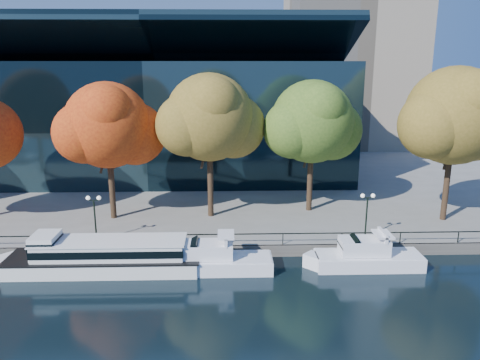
{
  "coord_description": "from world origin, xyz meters",
  "views": [
    {
      "loc": [
        5.31,
        -33.55,
        16.05
      ],
      "look_at": [
        6.52,
        8.0,
        5.42
      ],
      "focal_mm": 35.0,
      "sensor_mm": 36.0,
      "label": 1
    }
  ],
  "objects_px": {
    "tour_boat": "(99,255)",
    "tree_2": "(109,127)",
    "cruiser_far": "(363,256)",
    "tree_3": "(211,119)",
    "lamp_2": "(367,205)",
    "lamp_1": "(94,208)",
    "tree_5": "(456,118)",
    "tree_4": "(314,124)",
    "cruiser_near": "(206,259)"
  },
  "relations": [
    {
      "from": "cruiser_far",
      "to": "lamp_1",
      "type": "height_order",
      "value": "lamp_1"
    },
    {
      "from": "cruiser_far",
      "to": "lamp_2",
      "type": "distance_m",
      "value": 5.02
    },
    {
      "from": "tree_2",
      "to": "tree_4",
      "type": "xyz_separation_m",
      "value": [
        19.71,
        1.92,
        0.01
      ]
    },
    {
      "from": "tree_2",
      "to": "tree_4",
      "type": "bearing_deg",
      "value": 5.57
    },
    {
      "from": "tour_boat",
      "to": "lamp_1",
      "type": "height_order",
      "value": "lamp_1"
    },
    {
      "from": "cruiser_near",
      "to": "tree_5",
      "type": "height_order",
      "value": "tree_5"
    },
    {
      "from": "tree_3",
      "to": "tree_4",
      "type": "xyz_separation_m",
      "value": [
        10.13,
        1.55,
        -0.64
      ]
    },
    {
      "from": "tour_boat",
      "to": "tree_5",
      "type": "distance_m",
      "value": 33.84
    },
    {
      "from": "tree_2",
      "to": "lamp_1",
      "type": "relative_size",
      "value": 3.28
    },
    {
      "from": "cruiser_near",
      "to": "tree_4",
      "type": "distance_m",
      "value": 18.29
    },
    {
      "from": "tree_4",
      "to": "lamp_1",
      "type": "distance_m",
      "value": 22.3
    },
    {
      "from": "tree_3",
      "to": "lamp_1",
      "type": "xyz_separation_m",
      "value": [
        -9.79,
        -6.46,
        -6.65
      ]
    },
    {
      "from": "tour_boat",
      "to": "tree_4",
      "type": "relative_size",
      "value": 1.23
    },
    {
      "from": "cruiser_far",
      "to": "tree_4",
      "type": "height_order",
      "value": "tree_4"
    },
    {
      "from": "cruiser_far",
      "to": "tree_2",
      "type": "relative_size",
      "value": 0.71
    },
    {
      "from": "tour_boat",
      "to": "lamp_2",
      "type": "bearing_deg",
      "value": 9.85
    },
    {
      "from": "tree_2",
      "to": "cruiser_far",
      "type": "bearing_deg",
      "value": -24.41
    },
    {
      "from": "cruiser_far",
      "to": "tree_3",
      "type": "distance_m",
      "value": 18.71
    },
    {
      "from": "tree_2",
      "to": "lamp_1",
      "type": "distance_m",
      "value": 8.56
    },
    {
      "from": "cruiser_far",
      "to": "lamp_1",
      "type": "xyz_separation_m",
      "value": [
        -22.09,
        3.83,
        3.0
      ]
    },
    {
      "from": "tree_5",
      "to": "tree_4",
      "type": "bearing_deg",
      "value": 165.06
    },
    {
      "from": "tour_boat",
      "to": "tree_2",
      "type": "bearing_deg",
      "value": 95.75
    },
    {
      "from": "tree_3",
      "to": "lamp_2",
      "type": "xyz_separation_m",
      "value": [
        13.51,
        -6.46,
        -6.65
      ]
    },
    {
      "from": "lamp_2",
      "to": "tour_boat",
      "type": "bearing_deg",
      "value": -170.15
    },
    {
      "from": "tree_2",
      "to": "lamp_1",
      "type": "xyz_separation_m",
      "value": [
        -0.22,
        -6.09,
        -6.01
      ]
    },
    {
      "from": "lamp_2",
      "to": "tree_2",
      "type": "bearing_deg",
      "value": 165.22
    },
    {
      "from": "cruiser_far",
      "to": "tree_3",
      "type": "xyz_separation_m",
      "value": [
        -12.29,
        10.29,
        9.66
      ]
    },
    {
      "from": "tree_4",
      "to": "lamp_1",
      "type": "height_order",
      "value": "tree_4"
    },
    {
      "from": "lamp_1",
      "to": "lamp_2",
      "type": "relative_size",
      "value": 1.0
    },
    {
      "from": "tree_4",
      "to": "tree_5",
      "type": "bearing_deg",
      "value": -14.94
    },
    {
      "from": "tour_boat",
      "to": "lamp_1",
      "type": "xyz_separation_m",
      "value": [
        -1.22,
        3.83,
        2.66
      ]
    },
    {
      "from": "cruiser_far",
      "to": "tree_3",
      "type": "relative_size",
      "value": 0.67
    },
    {
      "from": "tour_boat",
      "to": "tree_2",
      "type": "relative_size",
      "value": 1.23
    },
    {
      "from": "cruiser_near",
      "to": "lamp_1",
      "type": "height_order",
      "value": "lamp_1"
    },
    {
      "from": "tree_4",
      "to": "tree_2",
      "type": "bearing_deg",
      "value": -174.43
    },
    {
      "from": "cruiser_far",
      "to": "lamp_1",
      "type": "distance_m",
      "value": 22.62
    },
    {
      "from": "cruiser_far",
      "to": "tree_2",
      "type": "height_order",
      "value": "tree_2"
    },
    {
      "from": "tour_boat",
      "to": "cruiser_far",
      "type": "xyz_separation_m",
      "value": [
        20.87,
        0.0,
        -0.34
      ]
    },
    {
      "from": "cruiser_near",
      "to": "cruiser_far",
      "type": "relative_size",
      "value": 1.12
    },
    {
      "from": "lamp_1",
      "to": "tour_boat",
      "type": "bearing_deg",
      "value": -72.36
    },
    {
      "from": "tree_3",
      "to": "tree_4",
      "type": "distance_m",
      "value": 10.27
    },
    {
      "from": "tour_boat",
      "to": "tree_3",
      "type": "bearing_deg",
      "value": 50.2
    },
    {
      "from": "tour_boat",
      "to": "lamp_1",
      "type": "relative_size",
      "value": 4.05
    },
    {
      "from": "tour_boat",
      "to": "tree_4",
      "type": "height_order",
      "value": "tree_4"
    },
    {
      "from": "tree_2",
      "to": "lamp_1",
      "type": "height_order",
      "value": "tree_2"
    },
    {
      "from": "cruiser_near",
      "to": "tree_5",
      "type": "bearing_deg",
      "value": 20.74
    },
    {
      "from": "lamp_2",
      "to": "tree_5",
      "type": "bearing_deg",
      "value": 26.71
    },
    {
      "from": "tour_boat",
      "to": "lamp_2",
      "type": "xyz_separation_m",
      "value": [
        22.09,
        3.83,
        2.66
      ]
    },
    {
      "from": "tree_5",
      "to": "tree_2",
      "type": "bearing_deg",
      "value": 177.44
    },
    {
      "from": "tree_3",
      "to": "cruiser_near",
      "type": "bearing_deg",
      "value": -91.17
    }
  ]
}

